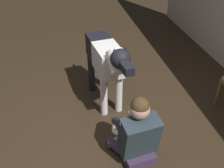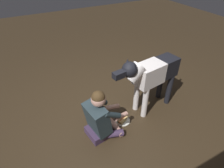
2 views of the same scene
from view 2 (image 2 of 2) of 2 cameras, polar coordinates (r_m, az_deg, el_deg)
The scene contains 4 objects.
ground_plane at distance 3.47m, azimuth -1.52°, elevation -7.97°, with size 13.62×13.62×0.00m, color #332618.
person_sitting_on_floor at distance 2.87m, azimuth -3.50°, elevation -9.98°, with size 0.68×0.57×0.84m.
large_dog at distance 3.13m, azimuth 11.65°, elevation 2.77°, with size 1.42×0.41×1.13m.
hot_dog_on_plate at distance 3.28m, azimuth 3.18°, elevation -10.67°, with size 0.25×0.25×0.06m.
Camera 2 is at (1.07, 2.25, 2.41)m, focal length 30.58 mm.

